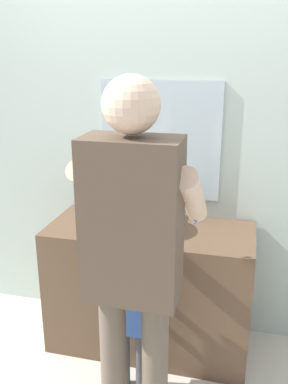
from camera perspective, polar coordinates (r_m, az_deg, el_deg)
The scene contains 8 objects.
ground_plane at distance 2.80m, azimuth -0.81°, elevation -22.85°, with size 14.00×14.00×0.00m, color silver.
back_wall at distance 2.75m, azimuth 2.41°, elevation 7.98°, with size 4.40×0.10×2.70m.
vanity_cabinet at distance 2.79m, azimuth 0.77°, elevation -12.56°, with size 1.25×0.54×0.82m, color brown.
sink_basin at distance 2.57m, azimuth 0.71°, elevation -3.84°, with size 0.34×0.34×0.11m.
faucet at distance 2.75m, azimuth 1.72°, elevation -1.79°, with size 0.18×0.14×0.18m.
toothbrush_cup at distance 2.66m, azimuth -7.50°, elevation -3.33°, with size 0.07×0.07×0.21m.
child_toddler at distance 2.43m, azimuth -1.51°, elevation -15.78°, with size 0.25×0.25×0.81m.
adult_parent at distance 1.85m, azimuth -1.41°, elevation -6.86°, with size 0.55×0.57×1.76m.
Camera 1 is at (0.55, -2.03, 1.84)m, focal length 40.06 mm.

